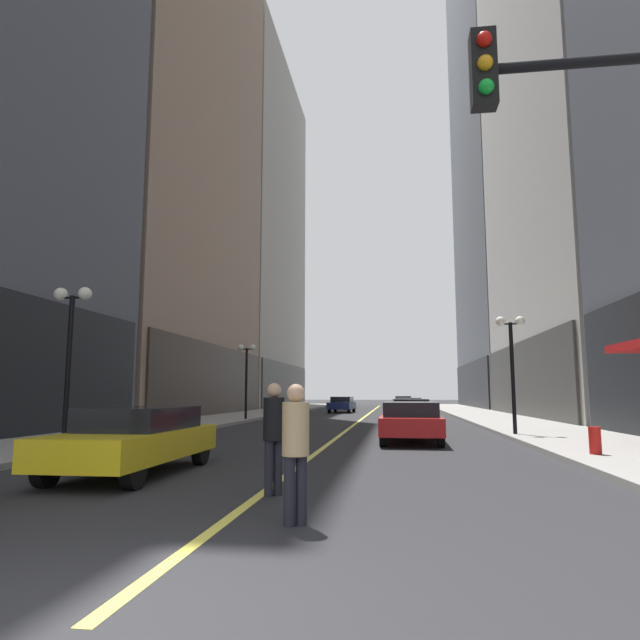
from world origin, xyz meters
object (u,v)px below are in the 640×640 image
at_px(pedestrian_in_black_coat, 274,429).
at_px(street_lamp_right_mid, 511,348).
at_px(car_blue, 403,402).
at_px(car_red, 411,420).
at_px(car_grey, 409,407).
at_px(car_maroon, 410,411).
at_px(fire_hydrant_right, 595,444).
at_px(pedestrian_in_tan_trench, 296,442).
at_px(street_lamp_left_near, 71,331).
at_px(car_navy, 342,404).
at_px(street_lamp_left_far, 247,365).
at_px(car_yellow, 136,437).

height_order(pedestrian_in_black_coat, street_lamp_right_mid, street_lamp_right_mid).
bearing_deg(car_blue, car_red, -90.37).
xyz_separation_m(car_grey, street_lamp_right_mid, (3.43, -14.95, 2.54)).
relative_size(car_maroon, fire_hydrant_right, 5.80).
bearing_deg(car_grey, fire_hydrant_right, -79.70).
height_order(car_grey, street_lamp_right_mid, street_lamp_right_mid).
bearing_deg(pedestrian_in_tan_trench, pedestrian_in_black_coat, 110.20).
bearing_deg(pedestrian_in_black_coat, street_lamp_left_near, 144.20).
distance_m(car_navy, pedestrian_in_black_coat, 37.89).
height_order(street_lamp_left_near, fire_hydrant_right, street_lamp_left_near).
bearing_deg(street_lamp_left_far, car_red, -54.38).
distance_m(pedestrian_in_black_coat, street_lamp_right_mid, 13.88).
height_order(car_navy, pedestrian_in_black_coat, pedestrian_in_black_coat).
relative_size(pedestrian_in_tan_trench, street_lamp_left_near, 0.39).
relative_size(car_maroon, street_lamp_left_near, 1.05).
height_order(car_maroon, street_lamp_right_mid, street_lamp_right_mid).
xyz_separation_m(pedestrian_in_black_coat, street_lamp_right_mid, (6.19, 12.22, 2.22)).
xyz_separation_m(car_yellow, car_blue, (5.90, 45.36, -0.00)).
distance_m(car_red, fire_hydrant_right, 6.03).
xyz_separation_m(car_red, street_lamp_right_mid, (3.77, 2.43, 2.54)).
relative_size(car_grey, street_lamp_left_far, 0.99).
height_order(car_blue, pedestrian_in_tan_trench, pedestrian_in_tan_trench).
distance_m(car_red, pedestrian_in_black_coat, 10.08).
xyz_separation_m(car_grey, street_lamp_left_near, (-9.37, -22.40, 2.54)).
xyz_separation_m(street_lamp_left_far, street_lamp_right_mid, (12.80, -10.17, 0.00)).
relative_size(pedestrian_in_tan_trench, street_lamp_left_far, 0.39).
height_order(car_yellow, street_lamp_right_mid, street_lamp_right_mid).
xyz_separation_m(car_red, car_grey, (0.34, 17.39, -0.00)).
xyz_separation_m(car_navy, car_blue, (5.22, 9.46, -0.00)).
relative_size(car_yellow, pedestrian_in_black_coat, 2.67).
relative_size(car_grey, car_blue, 0.95).
height_order(street_lamp_left_far, fire_hydrant_right, street_lamp_left_far).
distance_m(pedestrian_in_tan_trench, pedestrian_in_black_coat, 2.04).
height_order(car_maroon, car_grey, same).
distance_m(car_blue, pedestrian_in_tan_trench, 49.22).
bearing_deg(car_red, car_yellow, -125.66).
height_order(pedestrian_in_black_coat, fire_hydrant_right, pedestrian_in_black_coat).
bearing_deg(street_lamp_left_far, car_yellow, -80.65).
xyz_separation_m(car_yellow, pedestrian_in_tan_trench, (3.94, -3.81, 0.28)).
bearing_deg(pedestrian_in_black_coat, street_lamp_left_far, 106.46).
distance_m(car_yellow, street_lamp_right_mid, 14.20).
xyz_separation_m(car_yellow, street_lamp_left_near, (-3.37, 2.87, 2.54)).
xyz_separation_m(car_navy, street_lamp_right_mid, (8.75, -25.59, 2.54)).
xyz_separation_m(car_maroon, pedestrian_in_black_coat, (-2.62, -19.65, 0.31)).
distance_m(car_grey, car_blue, 20.09).
xyz_separation_m(street_lamp_left_near, fire_hydrant_right, (13.30, 0.77, -2.86)).
height_order(car_red, car_grey, same).
distance_m(car_maroon, car_navy, 18.88).
bearing_deg(pedestrian_in_tan_trench, fire_hydrant_right, 51.22).
height_order(car_red, street_lamp_left_near, street_lamp_left_near).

